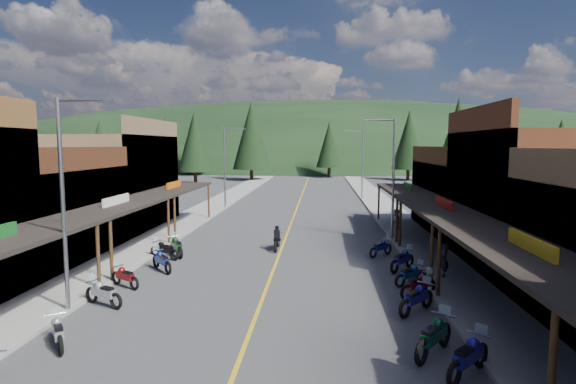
% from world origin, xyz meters
% --- Properties ---
extents(ground, '(220.00, 220.00, 0.00)m').
position_xyz_m(ground, '(0.00, 0.00, 0.00)').
color(ground, '#38383A').
rests_on(ground, ground).
extents(centerline, '(0.15, 90.00, 0.01)m').
position_xyz_m(centerline, '(0.00, 20.00, 0.01)').
color(centerline, gold).
rests_on(centerline, ground).
extents(sidewalk_west, '(3.40, 94.00, 0.15)m').
position_xyz_m(sidewalk_west, '(-8.70, 20.00, 0.07)').
color(sidewalk_west, gray).
rests_on(sidewalk_west, ground).
extents(sidewalk_east, '(3.40, 94.00, 0.15)m').
position_xyz_m(sidewalk_east, '(8.70, 20.00, 0.07)').
color(sidewalk_east, gray).
rests_on(sidewalk_east, ground).
extents(shop_west_2, '(10.90, 9.00, 6.20)m').
position_xyz_m(shop_west_2, '(-13.75, 1.70, 2.53)').
color(shop_west_2, '#3F2111').
rests_on(shop_west_2, ground).
extents(shop_west_3, '(10.90, 10.20, 8.20)m').
position_xyz_m(shop_west_3, '(-13.78, 11.30, 3.52)').
color(shop_west_3, brown).
rests_on(shop_west_3, ground).
extents(shop_east_2, '(10.90, 9.00, 8.20)m').
position_xyz_m(shop_east_2, '(13.78, 1.70, 3.52)').
color(shop_east_2, '#562B19').
rests_on(shop_east_2, ground).
extents(shop_east_3, '(10.90, 10.20, 6.20)m').
position_xyz_m(shop_east_3, '(13.75, 11.30, 2.53)').
color(shop_east_3, '#4C2D16').
rests_on(shop_east_3, ground).
extents(streetlight_0, '(2.16, 0.18, 8.00)m').
position_xyz_m(streetlight_0, '(-6.95, -6.00, 4.46)').
color(streetlight_0, gray).
rests_on(streetlight_0, ground).
extents(streetlight_1, '(2.16, 0.18, 8.00)m').
position_xyz_m(streetlight_1, '(-6.95, 22.00, 4.46)').
color(streetlight_1, gray).
rests_on(streetlight_1, ground).
extents(streetlight_2, '(2.16, 0.18, 8.00)m').
position_xyz_m(streetlight_2, '(6.95, 8.00, 4.46)').
color(streetlight_2, gray).
rests_on(streetlight_2, ground).
extents(streetlight_3, '(2.16, 0.18, 8.00)m').
position_xyz_m(streetlight_3, '(6.95, 30.00, 4.46)').
color(streetlight_3, gray).
rests_on(streetlight_3, ground).
extents(ridge_hill, '(310.00, 140.00, 60.00)m').
position_xyz_m(ridge_hill, '(0.00, 135.00, 0.00)').
color(ridge_hill, black).
rests_on(ridge_hill, ground).
extents(pine_0, '(5.04, 5.04, 11.00)m').
position_xyz_m(pine_0, '(-40.00, 62.00, 6.48)').
color(pine_0, black).
rests_on(pine_0, ground).
extents(pine_1, '(5.88, 5.88, 12.50)m').
position_xyz_m(pine_1, '(-24.00, 70.00, 7.24)').
color(pine_1, black).
rests_on(pine_1, ground).
extents(pine_2, '(6.72, 6.72, 14.00)m').
position_xyz_m(pine_2, '(-10.00, 58.00, 7.99)').
color(pine_2, black).
rests_on(pine_2, ground).
extents(pine_3, '(5.04, 5.04, 11.00)m').
position_xyz_m(pine_3, '(4.00, 66.00, 6.48)').
color(pine_3, black).
rests_on(pine_3, ground).
extents(pine_4, '(5.88, 5.88, 12.50)m').
position_xyz_m(pine_4, '(18.00, 60.00, 7.24)').
color(pine_4, black).
rests_on(pine_4, ground).
extents(pine_5, '(6.72, 6.72, 14.00)m').
position_xyz_m(pine_5, '(34.00, 72.00, 7.99)').
color(pine_5, black).
rests_on(pine_5, ground).
extents(pine_6, '(5.04, 5.04, 11.00)m').
position_xyz_m(pine_6, '(46.00, 64.00, 6.48)').
color(pine_6, black).
rests_on(pine_6, ground).
extents(pine_7, '(5.88, 5.88, 12.50)m').
position_xyz_m(pine_7, '(-32.00, 76.00, 7.24)').
color(pine_7, black).
rests_on(pine_7, ground).
extents(pine_8, '(4.48, 4.48, 10.00)m').
position_xyz_m(pine_8, '(-22.00, 40.00, 5.98)').
color(pine_8, black).
rests_on(pine_8, ground).
extents(pine_9, '(4.93, 4.93, 10.80)m').
position_xyz_m(pine_9, '(24.00, 45.00, 6.38)').
color(pine_9, black).
rests_on(pine_9, ground).
extents(pine_10, '(5.38, 5.38, 11.60)m').
position_xyz_m(pine_10, '(-18.00, 50.00, 6.78)').
color(pine_10, black).
rests_on(pine_10, ground).
extents(pine_11, '(5.82, 5.82, 12.40)m').
position_xyz_m(pine_11, '(20.00, 38.00, 7.19)').
color(pine_11, black).
rests_on(pine_11, ground).
extents(bike_west_4, '(1.63, 1.89, 1.08)m').
position_xyz_m(bike_west_4, '(-5.81, -8.79, 0.54)').
color(bike_west_4, gray).
rests_on(bike_west_4, ground).
extents(bike_west_5, '(2.11, 1.48, 1.15)m').
position_xyz_m(bike_west_5, '(-6.11, -5.22, 0.58)').
color(bike_west_5, '#999A9E').
rests_on(bike_west_5, ground).
extents(bike_west_6, '(1.92, 1.53, 1.07)m').
position_xyz_m(bike_west_6, '(-6.28, -2.89, 0.54)').
color(bike_west_6, maroon).
rests_on(bike_west_6, ground).
extents(bike_west_7, '(1.91, 1.99, 1.18)m').
position_xyz_m(bike_west_7, '(-5.55, -0.28, 0.59)').
color(bike_west_7, navy).
rests_on(bike_west_7, ground).
extents(bike_west_8, '(2.10, 1.46, 1.15)m').
position_xyz_m(bike_west_8, '(-6.26, 2.11, 0.57)').
color(bike_west_8, black).
rests_on(bike_west_8, ground).
extents(bike_west_9, '(1.81, 2.21, 1.24)m').
position_xyz_m(bike_west_9, '(-5.81, 2.85, 0.62)').
color(bike_west_9, '#0E4717').
rests_on(bike_west_9, ground).
extents(bike_east_3, '(2.04, 2.11, 1.26)m').
position_xyz_m(bike_east_3, '(6.39, -9.74, 0.63)').
color(bike_east_3, navy).
rests_on(bike_east_3, ground).
extents(bike_east_4, '(2.01, 2.31, 1.32)m').
position_xyz_m(bike_east_4, '(5.77, -8.51, 0.66)').
color(bike_east_4, '#0C3D24').
rests_on(bike_east_4, ground).
extents(bike_east_5, '(2.02, 2.10, 1.25)m').
position_xyz_m(bike_east_5, '(5.98, -5.07, 0.63)').
color(bike_east_5, navy).
rests_on(bike_east_5, ground).
extents(bike_east_6, '(1.99, 1.70, 1.13)m').
position_xyz_m(bike_east_6, '(6.44, -3.23, 0.57)').
color(bike_east_6, maroon).
rests_on(bike_east_6, ground).
extents(bike_east_7, '(1.88, 1.57, 1.06)m').
position_xyz_m(bike_east_7, '(6.44, -1.66, 0.53)').
color(bike_east_7, navy).
rests_on(bike_east_7, ground).
extents(bike_east_8, '(1.91, 2.10, 1.22)m').
position_xyz_m(bike_east_8, '(6.49, 0.73, 0.61)').
color(bike_east_8, navy).
rests_on(bike_east_8, ground).
extents(bike_east_9, '(1.78, 1.82, 1.09)m').
position_xyz_m(bike_east_9, '(5.79, 3.60, 0.55)').
color(bike_east_9, navy).
rests_on(bike_east_9, ground).
extents(rider_on_bike, '(0.70, 2.03, 1.54)m').
position_xyz_m(rider_on_bike, '(-0.23, 4.75, 0.62)').
color(rider_on_bike, black).
rests_on(rider_on_bike, ground).
extents(pedestrian_east_a, '(0.48, 0.64, 1.59)m').
position_xyz_m(pedestrian_east_a, '(8.15, -0.71, 0.94)').
color(pedestrian_east_a, '#271C2B').
rests_on(pedestrian_east_a, sidewalk_east).
extents(pedestrian_east_b, '(1.02, 0.98, 1.85)m').
position_xyz_m(pedestrian_east_b, '(7.49, 8.90, 1.07)').
color(pedestrian_east_b, brown).
rests_on(pedestrian_east_b, sidewalk_east).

